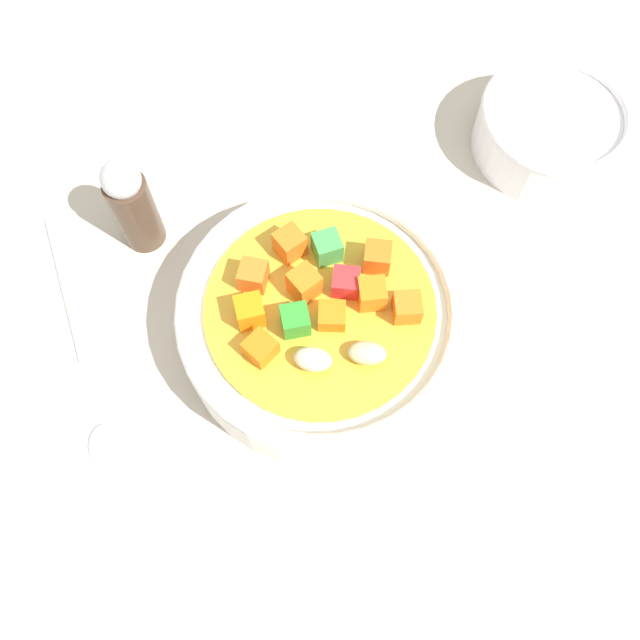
% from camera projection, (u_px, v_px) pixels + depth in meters
% --- Properties ---
extents(ground_plane, '(1.40, 1.40, 0.02)m').
position_uv_depth(ground_plane, '(320.00, 340.00, 0.45)').
color(ground_plane, '#BAB2A0').
extents(soup_bowl_main, '(0.18, 0.18, 0.06)m').
position_uv_depth(soup_bowl_main, '(320.00, 318.00, 0.42)').
color(soup_bowl_main, white).
rests_on(soup_bowl_main, ground_plane).
extents(spoon, '(0.18, 0.08, 0.01)m').
position_uv_depth(spoon, '(83.00, 360.00, 0.43)').
color(spoon, silver).
rests_on(spoon, ground_plane).
extents(side_bowl_small, '(0.11, 0.11, 0.04)m').
position_uv_depth(side_bowl_small, '(552.00, 128.00, 0.49)').
color(side_bowl_small, white).
rests_on(side_bowl_small, ground_plane).
extents(pepper_shaker, '(0.03, 0.03, 0.08)m').
position_uv_depth(pepper_shaker, '(132.00, 204.00, 0.44)').
color(pepper_shaker, '#4C3828').
rests_on(pepper_shaker, ground_plane).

